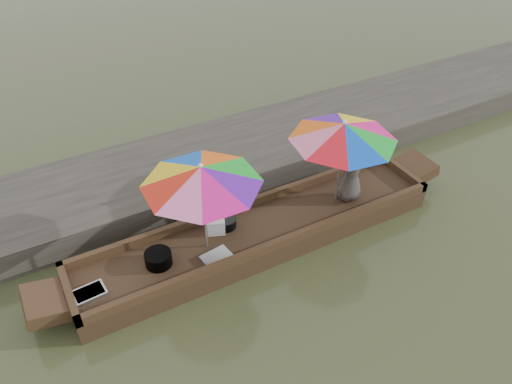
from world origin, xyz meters
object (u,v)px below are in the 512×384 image
umbrella_bow (204,208)px  umbrella_stern (340,162)px  cooking_pot (158,259)px  supply_bag (216,226)px  tray_scallop (217,257)px  boat_hull (259,235)px  tray_crayfish (90,294)px  charcoal_grill (225,222)px  vendor (352,171)px

umbrella_bow → umbrella_stern: 2.44m
cooking_pot → supply_bag: supply_bag is taller
tray_scallop → boat_hull: bearing=19.6°
boat_hull → umbrella_stern: (1.52, 0.00, 0.95)m
umbrella_bow → boat_hull: bearing=0.0°
tray_crayfish → umbrella_stern: umbrella_stern is taller
charcoal_grill → umbrella_stern: bearing=-8.1°
cooking_pot → tray_crayfish: 1.07m
umbrella_bow → supply_bag: bearing=41.2°
boat_hull → vendor: vendor is taller
tray_crayfish → supply_bag: bearing=9.7°
umbrella_stern → tray_crayfish: bearing=-178.3°
charcoal_grill → supply_bag: 0.20m
charcoal_grill → tray_crayfish: bearing=-169.9°
tray_scallop → umbrella_bow: size_ratio=0.25×
vendor → umbrella_stern: 0.32m
boat_hull → tray_crayfish: tray_crayfish is taller
tray_crayfish → charcoal_grill: 2.33m
boat_hull → vendor: 1.89m
boat_hull → umbrella_stern: bearing=0.0°
charcoal_grill → supply_bag: bearing=-164.9°
boat_hull → umbrella_stern: 1.79m
cooking_pot → umbrella_stern: 3.30m
cooking_pot → umbrella_stern: bearing=-0.0°
boat_hull → umbrella_bow: size_ratio=3.49×
tray_crayfish → charcoal_grill: (2.30, 0.41, 0.04)m
boat_hull → supply_bag: (-0.66, 0.23, 0.30)m
cooking_pot → supply_bag: size_ratio=1.44×
cooking_pot → tray_scallop: bearing=-22.2°
tray_scallop → vendor: bearing=5.2°
cooking_pot → charcoal_grill: bearing=12.8°
cooking_pot → umbrella_bow: (0.79, -0.00, 0.67)m
supply_bag → umbrella_bow: (-0.26, -0.23, 0.65)m
tray_scallop → umbrella_stern: 2.57m
cooking_pot → charcoal_grill: size_ratio=1.13×
supply_bag → vendor: vendor is taller
tray_scallop → supply_bag: bearing=65.4°
supply_bag → cooking_pot: bearing=-167.6°
boat_hull → cooking_pot: (-1.71, 0.00, 0.28)m
boat_hull → tray_scallop: (-0.91, -0.32, 0.21)m
supply_bag → umbrella_stern: (2.18, -0.23, 0.65)m
boat_hull → umbrella_stern: size_ratio=3.50×
umbrella_bow → umbrella_stern: same height
tray_crayfish → tray_scallop: bearing=-6.0°
cooking_pot → umbrella_stern: umbrella_stern is taller
boat_hull → vendor: bearing=-2.7°
cooking_pot → tray_scallop: (0.80, -0.32, -0.08)m
tray_scallop → umbrella_stern: size_ratio=0.25×
tray_crayfish → vendor: 4.54m
tray_scallop → supply_bag: 0.62m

